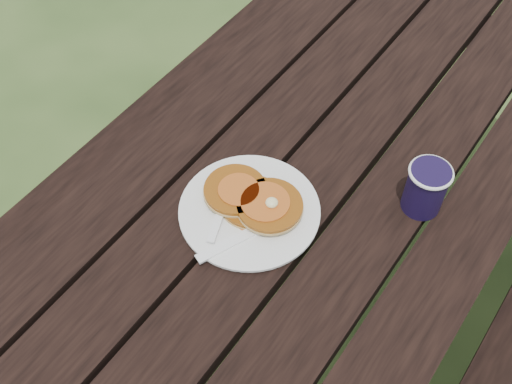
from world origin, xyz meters
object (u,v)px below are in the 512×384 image
Objects in this scene: pancake_stack at (253,199)px; coffee_cup at (426,186)px; plate at (249,211)px; picnic_table at (321,252)px.

pancake_stack is 0.32m from coffee_cup.
plate is at bearing -141.60° from coffee_cup.
picnic_table is 6.82× the size of plate.
coffee_cup is (0.20, -0.02, 0.44)m from picnic_table.
picnic_table is 0.45m from plate.
pancake_stack is at bearing 95.90° from plate.
picnic_table is at bearing 74.14° from pancake_stack.
pancake_stack reaches higher than picnic_table.
plate is at bearing -104.47° from picnic_table.
plate is 1.33× the size of pancake_stack.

